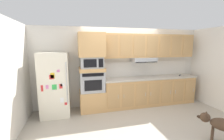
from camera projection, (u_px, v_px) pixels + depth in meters
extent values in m
plane|color=#B2A899|center=(132.00, 117.00, 4.14)|extent=(9.60, 9.60, 0.00)
cube|color=silver|center=(121.00, 67.00, 5.01)|extent=(6.20, 0.12, 2.50)
cube|color=silver|center=(13.00, 78.00, 3.26)|extent=(0.12, 7.10, 2.50)
cube|color=white|center=(218.00, 68.00, 4.63)|extent=(0.12, 7.10, 2.50)
cube|color=silver|center=(55.00, 84.00, 4.16)|extent=(0.76, 0.70, 1.76)
cylinder|color=silver|center=(67.00, 83.00, 3.87)|extent=(0.02, 0.02, 1.10)
cube|color=green|center=(54.00, 87.00, 3.82)|extent=(0.11, 0.01, 0.13)
cube|color=red|center=(66.00, 104.00, 3.96)|extent=(0.07, 0.01, 0.07)
cube|color=pink|center=(47.00, 87.00, 3.78)|extent=(0.07, 0.01, 0.10)
cube|color=red|center=(61.00, 86.00, 3.86)|extent=(0.08, 0.01, 0.12)
cube|color=gold|center=(53.00, 76.00, 3.77)|extent=(0.10, 0.01, 0.14)
cube|color=white|center=(63.00, 85.00, 3.87)|extent=(0.11, 0.01, 0.08)
cube|color=red|center=(52.00, 77.00, 3.77)|extent=(0.11, 0.01, 0.11)
cube|color=white|center=(62.00, 100.00, 3.92)|extent=(0.09, 0.01, 0.13)
cube|color=pink|center=(58.00, 71.00, 3.79)|extent=(0.07, 0.01, 0.06)
cube|color=red|center=(42.00, 88.00, 3.75)|extent=(0.05, 0.01, 0.16)
cube|color=tan|center=(92.00, 100.00, 4.57)|extent=(0.74, 0.62, 0.60)
cube|color=#A8AAAF|center=(92.00, 81.00, 4.47)|extent=(0.70, 0.58, 0.60)
cube|color=black|center=(93.00, 85.00, 4.20)|extent=(0.49, 0.01, 0.30)
cube|color=black|center=(93.00, 75.00, 4.15)|extent=(0.59, 0.01, 0.09)
cylinder|color=#A8AAAF|center=(93.00, 79.00, 4.15)|extent=(0.56, 0.02, 0.02)
cube|color=tan|center=(92.00, 69.00, 4.42)|extent=(0.74, 0.62, 0.10)
cube|color=#A8AAAF|center=(92.00, 62.00, 4.38)|extent=(0.64, 0.53, 0.32)
cube|color=black|center=(90.00, 63.00, 4.11)|extent=(0.35, 0.01, 0.22)
cube|color=black|center=(101.00, 63.00, 4.18)|extent=(0.13, 0.01, 0.24)
cube|color=tan|center=(91.00, 45.00, 4.30)|extent=(0.74, 0.62, 0.68)
cube|color=tan|center=(150.00, 91.00, 5.01)|extent=(3.08, 0.60, 0.88)
cube|color=tan|center=(114.00, 97.00, 4.40)|extent=(0.37, 0.01, 0.70)
cylinder|color=#BCBCC1|center=(118.00, 97.00, 4.41)|extent=(0.01, 0.01, 0.12)
cube|color=tan|center=(128.00, 96.00, 4.50)|extent=(0.37, 0.01, 0.70)
cylinder|color=#BCBCC1|center=(124.00, 96.00, 4.46)|extent=(0.01, 0.01, 0.12)
cube|color=tan|center=(141.00, 95.00, 4.61)|extent=(0.37, 0.01, 0.70)
cylinder|color=#BCBCC1|center=(146.00, 94.00, 4.63)|extent=(0.01, 0.01, 0.12)
cube|color=tan|center=(154.00, 93.00, 4.72)|extent=(0.37, 0.01, 0.70)
cylinder|color=#BCBCC1|center=(151.00, 94.00, 4.67)|extent=(0.01, 0.01, 0.12)
cube|color=tan|center=(167.00, 92.00, 4.83)|extent=(0.37, 0.01, 0.70)
cylinder|color=#BCBCC1|center=(171.00, 92.00, 4.84)|extent=(0.01, 0.01, 0.12)
cube|color=tan|center=(178.00, 91.00, 4.93)|extent=(0.37, 0.01, 0.70)
cylinder|color=#BCBCC1|center=(175.00, 92.00, 4.89)|extent=(0.01, 0.01, 0.12)
cube|color=tan|center=(190.00, 90.00, 5.04)|extent=(0.37, 0.01, 0.70)
cylinder|color=#BCBCC1|center=(193.00, 90.00, 5.06)|extent=(0.01, 0.01, 0.12)
cube|color=#BCB2A3|center=(150.00, 78.00, 4.94)|extent=(3.12, 0.64, 0.04)
cube|color=silver|center=(146.00, 68.00, 5.17)|extent=(3.12, 0.02, 0.50)
cube|color=tan|center=(150.00, 46.00, 4.90)|extent=(3.08, 0.34, 0.74)
cube|color=#A8AAAF|center=(143.00, 60.00, 4.84)|extent=(0.76, 0.48, 0.14)
cube|color=black|center=(146.00, 62.00, 4.64)|extent=(0.72, 0.04, 0.02)
cube|color=tan|center=(112.00, 46.00, 4.41)|extent=(0.37, 0.01, 0.63)
cube|color=tan|center=(126.00, 46.00, 4.52)|extent=(0.37, 0.01, 0.63)
cube|color=tan|center=(139.00, 46.00, 4.62)|extent=(0.37, 0.01, 0.63)
cube|color=tan|center=(152.00, 46.00, 4.73)|extent=(0.37, 0.01, 0.63)
cube|color=tan|center=(165.00, 46.00, 4.84)|extent=(0.37, 0.01, 0.63)
cube|color=tan|center=(176.00, 46.00, 4.95)|extent=(0.37, 0.01, 0.63)
cube|color=tan|center=(188.00, 46.00, 5.05)|extent=(0.37, 0.01, 0.63)
cylinder|color=black|center=(180.00, 75.00, 5.17)|extent=(0.10, 0.07, 0.03)
cylinder|color=silver|center=(183.00, 76.00, 5.09)|extent=(0.11, 0.06, 0.01)
ellipsoid|color=#473323|center=(223.00, 125.00, 2.98)|extent=(0.49, 0.51, 0.25)
sphere|color=#473323|center=(205.00, 117.00, 3.15)|extent=(0.20, 0.20, 0.20)
ellipsoid|color=#312318|center=(200.00, 117.00, 3.21)|extent=(0.13, 0.13, 0.07)
cone|color=#473323|center=(206.00, 115.00, 3.08)|extent=(0.05, 0.05, 0.06)
cone|color=#473323|center=(206.00, 112.00, 3.19)|extent=(0.05, 0.05, 0.06)
cylinder|color=#473323|center=(212.00, 135.00, 3.06)|extent=(0.05, 0.05, 0.26)
cylinder|color=#473323|center=(212.00, 132.00, 3.17)|extent=(0.05, 0.05, 0.26)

